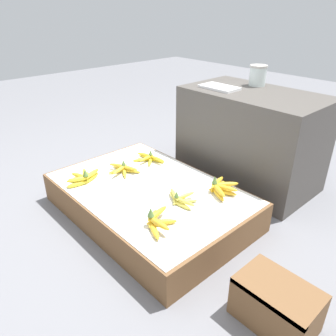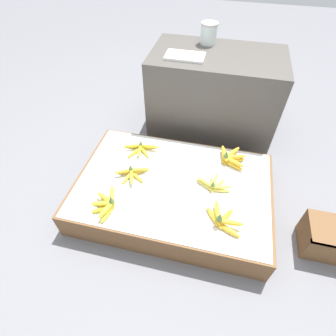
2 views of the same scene
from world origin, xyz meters
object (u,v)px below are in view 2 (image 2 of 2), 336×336
glass_jar (209,33)px  banana_bunch_front_left (107,203)px  banana_bunch_front_midleft (222,219)px  foam_tray_white (185,56)px  banana_bunch_middle_midleft (214,185)px  banana_bunch_back_midleft (230,158)px  wooden_crate (333,239)px  banana_bunch_middle_left (132,173)px  banana_bunch_back_left (140,148)px

glass_jar → banana_bunch_front_left: bearing=-106.4°
banana_bunch_front_midleft → foam_tray_white: foam_tray_white is taller
banana_bunch_middle_midleft → foam_tray_white: 0.94m
banana_bunch_front_midleft → banana_bunch_back_midleft: size_ratio=1.07×
banana_bunch_front_midleft → foam_tray_white: (-0.43, 0.98, 0.48)m
wooden_crate → banana_bunch_front_midleft: size_ratio=1.49×
banana_bunch_middle_left → banana_bunch_back_left: size_ratio=0.83×
banana_bunch_front_left → glass_jar: bearing=73.6°
banana_bunch_back_midleft → foam_tray_white: size_ratio=0.76×
banana_bunch_back_midleft → banana_bunch_back_left: bearing=-176.1°
banana_bunch_middle_left → wooden_crate: bearing=-5.6°
banana_bunch_middle_left → banana_bunch_back_left: 0.25m
banana_bunch_front_midleft → banana_bunch_middle_left: size_ratio=1.00×
banana_bunch_front_left → banana_bunch_front_midleft: size_ratio=1.15×
banana_bunch_middle_left → banana_bunch_front_midleft: bearing=-20.1°
banana_bunch_middle_left → banana_bunch_middle_midleft: banana_bunch_middle_left is taller
banana_bunch_front_left → banana_bunch_back_left: size_ratio=0.95×
banana_bunch_middle_midleft → banana_bunch_back_midleft: banana_bunch_back_midleft is taller
banana_bunch_middle_midleft → foam_tray_white: (-0.35, 0.73, 0.48)m
glass_jar → wooden_crate: bearing=-50.1°
banana_bunch_back_midleft → wooden_crate: bearing=-32.2°
wooden_crate → banana_bunch_back_midleft: 0.79m
banana_bunch_front_midleft → wooden_crate: bearing=8.7°
banana_bunch_middle_left → glass_jar: (0.32, 1.04, 0.55)m
banana_bunch_middle_left → foam_tray_white: (0.20, 0.75, 0.48)m
banana_bunch_middle_left → foam_tray_white: 0.92m
banana_bunch_middle_left → banana_bunch_back_left: banana_bunch_middle_left is taller
banana_bunch_back_left → foam_tray_white: 0.73m
glass_jar → foam_tray_white: glass_jar is taller
banana_bunch_back_left → glass_jar: glass_jar is taller
banana_bunch_front_left → foam_tray_white: foam_tray_white is taller
banana_bunch_back_left → glass_jar: bearing=66.9°
banana_bunch_front_left → banana_bunch_back_midleft: 0.90m
banana_bunch_middle_left → banana_bunch_middle_midleft: bearing=2.7°
wooden_crate → banana_bunch_middle_midleft: bearing=168.5°
banana_bunch_middle_left → banana_bunch_middle_midleft: size_ratio=0.94×
banana_bunch_front_midleft → banana_bunch_middle_left: banana_bunch_front_midleft is taller
banana_bunch_front_midleft → banana_bunch_back_midleft: bearing=89.2°
banana_bunch_back_left → banana_bunch_back_midleft: bearing=3.9°
banana_bunch_front_midleft → foam_tray_white: bearing=113.6°
banana_bunch_front_midleft → glass_jar: glass_jar is taller
banana_bunch_back_left → glass_jar: size_ratio=1.83×
banana_bunch_back_left → banana_bunch_back_midleft: 0.65m
wooden_crate → glass_jar: glass_jar is taller
banana_bunch_back_midleft → glass_jar: (-0.31, 0.75, 0.54)m
banana_bunch_front_midleft → banana_bunch_middle_midleft: 0.27m
banana_bunch_middle_left → glass_jar: size_ratio=1.53×
banana_bunch_front_left → banana_bunch_middle_left: size_ratio=1.15×
banana_bunch_middle_midleft → foam_tray_white: foam_tray_white is taller
banana_bunch_back_left → banana_bunch_back_midleft: (0.65, 0.04, 0.01)m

